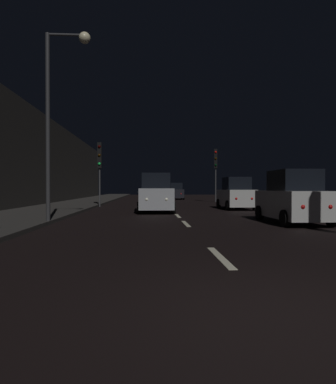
# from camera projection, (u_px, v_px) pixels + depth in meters

# --- Properties ---
(ground) EXTENTS (27.17, 84.00, 0.02)m
(ground) POSITION_uv_depth(u_px,v_px,m) (166.00, 205.00, 28.48)
(ground) COLOR black
(sidewalk_left) EXTENTS (4.40, 84.00, 0.15)m
(sidewalk_left) POSITION_uv_depth(u_px,v_px,m) (75.00, 204.00, 28.07)
(sidewalk_left) COLOR #33302D
(sidewalk_left) RESTS_ON ground
(building_facade_left) EXTENTS (0.80, 63.00, 7.17)m
(building_facade_left) POSITION_uv_depth(u_px,v_px,m) (27.00, 157.00, 24.39)
(building_facade_left) COLOR #2D2B28
(building_facade_left) RESTS_ON ground
(lane_centerline) EXTENTS (0.16, 12.53, 0.01)m
(lane_centerline) POSITION_uv_depth(u_px,v_px,m) (188.00, 226.00, 12.63)
(lane_centerline) COLOR beige
(lane_centerline) RESTS_ON ground
(traffic_light_far_right) EXTENTS (0.36, 0.48, 5.19)m
(traffic_light_far_right) POSITION_uv_depth(u_px,v_px,m) (216.00, 163.00, 33.92)
(traffic_light_far_right) COLOR #38383A
(traffic_light_far_right) RESTS_ON ground
(traffic_light_far_left) EXTENTS (0.32, 0.46, 4.75)m
(traffic_light_far_left) POSITION_uv_depth(u_px,v_px,m) (100.00, 160.00, 25.68)
(traffic_light_far_left) COLOR #38383A
(traffic_light_far_left) RESTS_ON ground
(streetlamp_overhead) EXTENTS (1.70, 0.44, 7.36)m
(streetlamp_overhead) POSITION_uv_depth(u_px,v_px,m) (60.00, 97.00, 13.24)
(streetlamp_overhead) COLOR #2D2D30
(streetlamp_overhead) RESTS_ON ground
(car_approaching_headlights) EXTENTS (2.06, 4.45, 2.24)m
(car_approaching_headlights) POSITION_uv_depth(u_px,v_px,m) (156.00, 194.00, 20.15)
(car_approaching_headlights) COLOR #A5A8AD
(car_approaching_headlights) RESTS_ON ground
(car_parked_right_far) EXTENTS (1.92, 4.15, 2.09)m
(car_parked_right_far) POSITION_uv_depth(u_px,v_px,m) (236.00, 195.00, 22.87)
(car_parked_right_far) COLOR silver
(car_parked_right_far) RESTS_ON ground
(car_distant_taillights) EXTENTS (1.82, 3.95, 1.99)m
(car_distant_taillights) POSITION_uv_depth(u_px,v_px,m) (176.00, 192.00, 42.03)
(car_distant_taillights) COLOR black
(car_distant_taillights) RESTS_ON ground
(car_parked_right_near) EXTENTS (1.93, 4.18, 2.11)m
(car_parked_right_near) POSITION_uv_depth(u_px,v_px,m) (293.00, 199.00, 13.84)
(car_parked_right_near) COLOR silver
(car_parked_right_near) RESTS_ON ground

